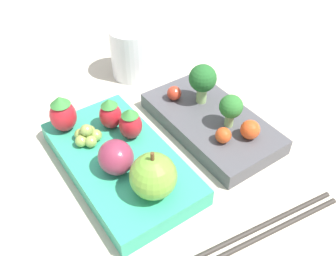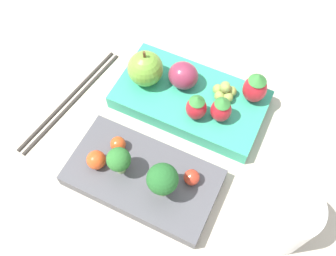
{
  "view_description": "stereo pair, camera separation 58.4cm",
  "coord_description": "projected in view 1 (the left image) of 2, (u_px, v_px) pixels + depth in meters",
  "views": [
    {
      "loc": [
        0.28,
        -0.18,
        0.34
      ],
      "look_at": [
        -0.01,
        -0.0,
        0.03
      ],
      "focal_mm": 40.0,
      "sensor_mm": 36.0,
      "label": 1
    },
    {
      "loc": [
        -0.13,
        0.21,
        0.46
      ],
      "look_at": [
        -0.01,
        -0.0,
        0.03
      ],
      "focal_mm": 40.0,
      "sensor_mm": 36.0,
      "label": 2
    }
  ],
  "objects": [
    {
      "name": "cherry_tomato_0",
      "position": [
        174.0,
        93.0,
        0.52
      ],
      "size": [
        0.02,
        0.02,
        0.02
      ],
      "color": "red",
      "rests_on": "bento_box_savoury"
    },
    {
      "name": "bento_box_savoury",
      "position": [
        211.0,
        122.0,
        0.51
      ],
      "size": [
        0.2,
        0.11,
        0.02
      ],
      "color": "#4C4C51",
      "rests_on": "ground_plane"
    },
    {
      "name": "broccoli_floret_0",
      "position": [
        203.0,
        80.0,
        0.5
      ],
      "size": [
        0.04,
        0.04,
        0.06
      ],
      "color": "#93B770",
      "rests_on": "bento_box_savoury"
    },
    {
      "name": "plum",
      "position": [
        116.0,
        157.0,
        0.41
      ],
      "size": [
        0.04,
        0.04,
        0.04
      ],
      "color": "#892D47",
      "rests_on": "bento_box_fruit"
    },
    {
      "name": "broccoli_floret_1",
      "position": [
        231.0,
        108.0,
        0.47
      ],
      "size": [
        0.03,
        0.03,
        0.05
      ],
      "color": "#93B770",
      "rests_on": "bento_box_savoury"
    },
    {
      "name": "ground_plane",
      "position": [
        175.0,
        152.0,
        0.48
      ],
      "size": [
        4.0,
        4.0,
        0.0
      ],
      "primitive_type": "plane",
      "color": "#BCB29E"
    },
    {
      "name": "grape_cluster",
      "position": [
        87.0,
        136.0,
        0.46
      ],
      "size": [
        0.03,
        0.03,
        0.03
      ],
      "color": "#8EA84C",
      "rests_on": "bento_box_fruit"
    },
    {
      "name": "strawberry_0",
      "position": [
        131.0,
        124.0,
        0.45
      ],
      "size": [
        0.03,
        0.03,
        0.04
      ],
      "color": "red",
      "rests_on": "bento_box_fruit"
    },
    {
      "name": "cherry_tomato_2",
      "position": [
        223.0,
        135.0,
        0.46
      ],
      "size": [
        0.02,
        0.02,
        0.02
      ],
      "color": "#DB4C1E",
      "rests_on": "bento_box_savoury"
    },
    {
      "name": "drinking_cup",
      "position": [
        132.0,
        52.0,
        0.59
      ],
      "size": [
        0.07,
        0.07,
        0.08
      ],
      "color": "white",
      "rests_on": "ground_plane"
    },
    {
      "name": "cherry_tomato_1",
      "position": [
        250.0,
        130.0,
        0.46
      ],
      "size": [
        0.02,
        0.02,
        0.02
      ],
      "color": "#DB4C1E",
      "rests_on": "bento_box_savoury"
    },
    {
      "name": "apple",
      "position": [
        153.0,
        176.0,
        0.39
      ],
      "size": [
        0.05,
        0.05,
        0.06
      ],
      "color": "#70A838",
      "rests_on": "bento_box_fruit"
    },
    {
      "name": "bento_box_fruit",
      "position": [
        120.0,
        162.0,
        0.45
      ],
      "size": [
        0.22,
        0.13,
        0.02
      ],
      "color": "#33A87F",
      "rests_on": "ground_plane"
    },
    {
      "name": "chopsticks_pair",
      "position": [
        257.0,
        233.0,
        0.39
      ],
      "size": [
        0.03,
        0.21,
        0.01
      ],
      "color": "#332D28",
      "rests_on": "ground_plane"
    },
    {
      "name": "strawberry_2",
      "position": [
        63.0,
        114.0,
        0.46
      ],
      "size": [
        0.03,
        0.03,
        0.05
      ],
      "color": "red",
      "rests_on": "bento_box_fruit"
    },
    {
      "name": "strawberry_1",
      "position": [
        110.0,
        114.0,
        0.47
      ],
      "size": [
        0.03,
        0.03,
        0.04
      ],
      "color": "red",
      "rests_on": "bento_box_fruit"
    }
  ]
}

